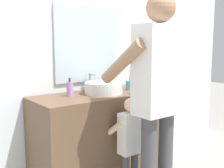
{
  "coord_description": "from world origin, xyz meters",
  "views": [
    {
      "loc": [
        -1.55,
        -1.86,
        1.35
      ],
      "look_at": [
        0.0,
        0.15,
        0.98
      ],
      "focal_mm": 45.7,
      "sensor_mm": 36.0,
      "label": 1
    }
  ],
  "objects_px": {
    "toothbrush_cup": "(129,85)",
    "soap_bottle": "(70,89)",
    "child_toddler": "(130,139)",
    "adult_parent": "(157,84)"
  },
  "relations": [
    {
      "from": "child_toddler",
      "to": "adult_parent",
      "type": "height_order",
      "value": "adult_parent"
    },
    {
      "from": "child_toddler",
      "to": "adult_parent",
      "type": "relative_size",
      "value": 0.52
    },
    {
      "from": "toothbrush_cup",
      "to": "soap_bottle",
      "type": "bearing_deg",
      "value": 173.56
    },
    {
      "from": "toothbrush_cup",
      "to": "soap_bottle",
      "type": "height_order",
      "value": "toothbrush_cup"
    },
    {
      "from": "adult_parent",
      "to": "child_toddler",
      "type": "bearing_deg",
      "value": 107.61
    },
    {
      "from": "toothbrush_cup",
      "to": "adult_parent",
      "type": "distance_m",
      "value": 0.69
    },
    {
      "from": "toothbrush_cup",
      "to": "adult_parent",
      "type": "bearing_deg",
      "value": -112.11
    },
    {
      "from": "toothbrush_cup",
      "to": "child_toddler",
      "type": "bearing_deg",
      "value": -129.96
    },
    {
      "from": "child_toddler",
      "to": "adult_parent",
      "type": "bearing_deg",
      "value": -72.39
    },
    {
      "from": "toothbrush_cup",
      "to": "child_toddler",
      "type": "xyz_separation_m",
      "value": [
        -0.33,
        -0.39,
        -0.39
      ]
    }
  ]
}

